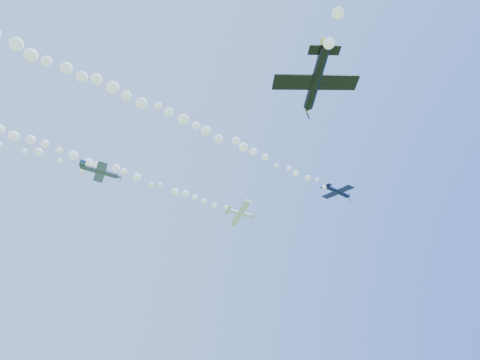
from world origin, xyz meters
name	(u,v)px	position (x,y,z in m)	size (l,w,h in m)	color
plane_white	(240,213)	(11.15, 13.61, 53.00)	(7.11, 7.12, 2.59)	white
smoke_trail_white	(44,146)	(-28.50, 8.55, 52.67)	(75.17, 11.83, 2.96)	white
plane_navy	(337,192)	(25.89, -1.22, 52.60)	(7.23, 7.43, 2.39)	#0D0F39
smoke_trail_navy	(150,106)	(-13.58, -7.83, 52.39)	(74.71, 14.72, 2.84)	white
plane_grey	(100,172)	(-18.04, -0.44, 42.82)	(6.60, 6.72, 2.07)	#394152
plane_black	(316,81)	(-0.95, -32.47, 33.85)	(8.35, 7.91, 2.28)	black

